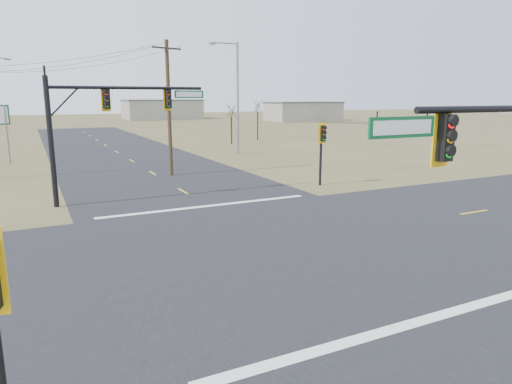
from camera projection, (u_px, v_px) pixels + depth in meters
ground at (273, 245)px, 18.62m from camera, size 320.00×320.00×0.00m
road_ew at (273, 245)px, 18.62m from camera, size 160.00×14.00×0.02m
road_ns at (273, 245)px, 18.62m from camera, size 14.00×160.00×0.02m
stop_bar_near at (408, 325)px, 12.04m from camera, size 12.00×0.40×0.01m
stop_bar_far at (208, 206)px, 25.19m from camera, size 12.00×0.40×0.01m
mast_arm_far at (107, 112)px, 25.40m from camera, size 8.84×0.56×7.04m
pedestal_signal_ne at (322, 140)px, 30.62m from camera, size 0.65×0.55×4.25m
utility_pole_near at (169, 107)px, 34.15m from camera, size 2.38×0.85×10.04m
streetlight_a at (236, 92)px, 47.62m from camera, size 3.21×0.44×11.49m
bare_tree_c at (231, 110)px, 58.11m from camera, size 2.34×2.34×5.50m
bare_tree_d at (258, 106)px, 63.37m from camera, size 3.00×3.00×5.95m
warehouse_mid at (162, 110)px, 125.44m from camera, size 20.00×12.00×5.00m
warehouse_right at (303, 112)px, 116.64m from camera, size 18.00×10.00×4.50m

